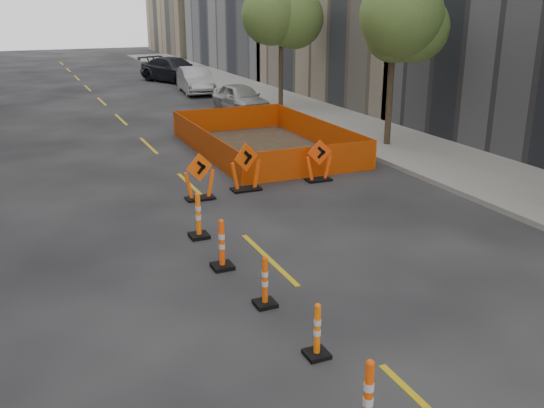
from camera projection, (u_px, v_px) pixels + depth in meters
name	position (u px, v px, depth m)	size (l,w,h in m)	color
ground_plane	(365.00, 350.00, 9.85)	(140.00, 140.00, 0.00)	black
sidewalk_right	(400.00, 144.00, 23.66)	(4.00, 90.00, 0.15)	gray
tree_r_b	(394.00, 26.00, 22.01)	(2.80, 2.80, 5.95)	#382B1E
tree_r_c	(281.00, 19.00, 30.71)	(2.80, 2.80, 5.95)	#382B1E
channelizer_2	(368.00, 398.00, 7.75)	(0.44, 0.44, 1.13)	#DE4509
channelizer_3	(317.00, 330.00, 9.52)	(0.37, 0.37, 0.94)	orange
channelizer_4	(265.00, 281.00, 11.12)	(0.39, 0.39, 0.99)	#E04A09
channelizer_5	(222.00, 244.00, 12.68)	(0.44, 0.44, 1.11)	#FF4A0A
channelizer_6	(198.00, 215.00, 14.34)	(0.45, 0.45, 1.13)	#FF670A
chevron_sign_left	(199.00, 176.00, 17.11)	(0.91, 0.55, 1.36)	#FF540A
chevron_sign_center	(246.00, 167.00, 17.91)	(0.98, 0.59, 1.47)	#EF4B0A
chevron_sign_right	(319.00, 160.00, 18.88)	(0.89, 0.53, 1.33)	#FE430A
safety_fence	(263.00, 137.00, 22.86)	(4.76, 8.10, 1.01)	#E2580B
parked_car_near	(241.00, 98.00, 30.69)	(1.69, 4.20, 1.43)	#B3B3B5
parked_car_mid	(195.00, 80.00, 37.07)	(1.66, 4.75, 1.57)	#B2B1B7
parked_car_far	(174.00, 70.00, 42.21)	(2.33, 5.74, 1.67)	black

